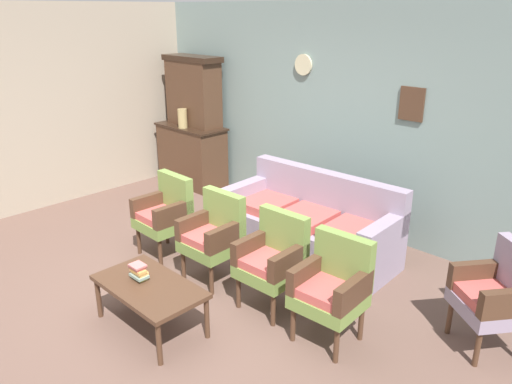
{
  "coord_description": "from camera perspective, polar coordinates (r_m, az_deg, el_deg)",
  "views": [
    {
      "loc": [
        3.42,
        -2.36,
        2.61
      ],
      "look_at": [
        0.1,
        1.02,
        0.85
      ],
      "focal_mm": 34.8,
      "sensor_mm": 36.0,
      "label": 1
    }
  ],
  "objects": [
    {
      "name": "armchair_near_cabinet",
      "position": [
        4.52,
        1.97,
        -7.51
      ],
      "size": [
        0.54,
        0.51,
        0.9
      ],
      "color": "olive",
      "rests_on": "ground"
    },
    {
      "name": "book_stack_on_table",
      "position": [
        4.42,
        -13.34,
        -8.87
      ],
      "size": [
        0.17,
        0.11,
        0.14
      ],
      "color": "#A4A44C",
      "rests_on": "coffee_table"
    },
    {
      "name": "ground_plane",
      "position": [
        4.91,
        -9.43,
        -12.09
      ],
      "size": [
        7.68,
        7.68,
        0.0
      ],
      "primitive_type": "plane",
      "color": "brown"
    },
    {
      "name": "side_cabinet",
      "position": [
        7.8,
        -7.37,
        4.26
      ],
      "size": [
        1.16,
        0.55,
        0.93
      ],
      "color": "#472D1E",
      "rests_on": "ground"
    },
    {
      "name": "cabinet_upper_hutch",
      "position": [
        7.64,
        -7.22,
        11.49
      ],
      "size": [
        0.99,
        0.38,
        1.03
      ],
      "color": "#472D1E",
      "rests_on": "side_cabinet"
    },
    {
      "name": "wingback_chair_by_fireplace",
      "position": [
        4.43,
        25.99,
        -10.41
      ],
      "size": [
        0.71,
        0.7,
        0.9
      ],
      "color": "gray",
      "rests_on": "ground"
    },
    {
      "name": "armchair_by_doorway",
      "position": [
        4.99,
        -4.88,
        -4.76
      ],
      "size": [
        0.54,
        0.51,
        0.9
      ],
      "color": "olive",
      "rests_on": "ground"
    },
    {
      "name": "floral_couch",
      "position": [
        5.57,
        6.32,
        -3.96
      ],
      "size": [
        2.0,
        0.89,
        0.9
      ],
      "color": "gray",
      "rests_on": "ground"
    },
    {
      "name": "wall_left_side",
      "position": [
        7.17,
        -25.85,
        8.23
      ],
      "size": [
        0.06,
        5.2,
        2.7
      ],
      "primitive_type": "cube",
      "color": "gray",
      "rests_on": "ground"
    },
    {
      "name": "armchair_row_middle",
      "position": [
        4.14,
        8.78,
        -10.56
      ],
      "size": [
        0.55,
        0.52,
        0.9
      ],
      "color": "olive",
      "rests_on": "ground"
    },
    {
      "name": "armchair_near_couch_end",
      "position": [
        5.57,
        -10.38,
        -2.28
      ],
      "size": [
        0.53,
        0.5,
        0.9
      ],
      "color": "olive",
      "rests_on": "ground"
    },
    {
      "name": "vase_on_cabinet",
      "position": [
        7.54,
        -8.45,
        8.37
      ],
      "size": [
        0.14,
        0.14,
        0.28
      ],
      "primitive_type": "cylinder",
      "color": "tan",
      "rests_on": "side_cabinet"
    },
    {
      "name": "wall_back_with_decor",
      "position": [
        6.18,
        9.95,
        8.31
      ],
      "size": [
        6.4,
        0.09,
        2.7
      ],
      "color": "gray",
      "rests_on": "ground"
    },
    {
      "name": "coffee_table",
      "position": [
        4.38,
        -12.16,
        -10.84
      ],
      "size": [
        1.0,
        0.56,
        0.42
      ],
      "color": "#472D1E",
      "rests_on": "ground"
    }
  ]
}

